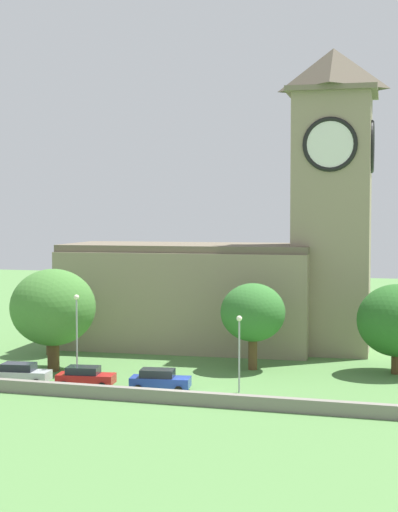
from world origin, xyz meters
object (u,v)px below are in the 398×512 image
(streetlamp_west_mid, at_px, (77,323))
(tree_churchyard, at_px, (253,313))
(tree_by_tower, at_px, (53,308))
(tree_riverside_east, at_px, (49,305))
(church, at_px, (238,262))
(car_red, at_px, (85,377))
(car_blue, at_px, (160,380))
(car_silver, at_px, (21,373))
(tree_riverside_west, at_px, (397,321))
(streetlamp_central, at_px, (239,340))

(streetlamp_west_mid, bearing_deg, tree_churchyard, 33.53)
(streetlamp_west_mid, distance_m, tree_by_tower, 4.71)
(streetlamp_west_mid, distance_m, tree_churchyard, 15.54)
(streetlamp_west_mid, xyz_separation_m, tree_churchyard, (12.95, 8.58, 0.30))
(tree_churchyard, bearing_deg, tree_riverside_east, 175.88)
(church, xyz_separation_m, tree_by_tower, (-12.59, -16.48, -3.23))
(car_red, relative_size, car_blue, 0.98)
(car_blue, relative_size, streetlamp_west_mid, 0.68)
(tree_by_tower, relative_size, tree_riverside_east, 1.27)
(car_silver, xyz_separation_m, car_red, (5.54, 0.37, -0.02))
(car_blue, xyz_separation_m, tree_churchyard, (5.05, 10.44, 4.19))
(car_blue, height_order, tree_riverside_west, tree_riverside_west)
(car_red, distance_m, tree_by_tower, 8.78)
(car_silver, bearing_deg, streetlamp_west_mid, 33.81)
(church, distance_m, streetlamp_west_mid, 21.73)
(car_blue, relative_size, tree_by_tower, 0.54)
(car_red, xyz_separation_m, car_blue, (6.17, 0.33, 0.04))
(car_silver, distance_m, streetlamp_west_mid, 6.02)
(streetlamp_west_mid, distance_m, tree_riverside_west, 27.30)
(car_silver, bearing_deg, car_blue, 3.40)
(car_blue, distance_m, tree_riverside_east, 20.02)
(streetlamp_central, bearing_deg, church, 104.08)
(car_red, relative_size, tree_riverside_east, 0.68)
(tree_riverside_west, bearing_deg, tree_by_tower, -165.60)
(car_blue, distance_m, streetlamp_west_mid, 9.00)
(streetlamp_west_mid, xyz_separation_m, streetlamp_central, (14.01, -0.75, -0.66))
(car_silver, xyz_separation_m, streetlamp_central, (17.82, 1.81, 3.24))
(car_silver, bearing_deg, tree_riverside_east, 106.97)
(tree_by_tower, relative_size, tree_riverside_west, 1.16)
(streetlamp_central, height_order, tree_riverside_west, tree_riverside_west)
(church, relative_size, car_silver, 6.64)
(car_silver, relative_size, tree_riverside_east, 0.69)
(church, height_order, streetlamp_central, church)
(streetlamp_central, xyz_separation_m, tree_by_tower, (-17.63, 3.64, 1.50))
(car_silver, height_order, car_red, car_silver)
(church, distance_m, tree_riverside_east, 19.44)
(tree_riverside_east, bearing_deg, tree_churchyard, -4.12)
(car_blue, bearing_deg, tree_riverside_east, 142.55)
(streetlamp_central, bearing_deg, car_red, -173.32)
(streetlamp_central, height_order, tree_churchyard, tree_churchyard)
(streetlamp_central, distance_m, tree_churchyard, 9.44)
(church, relative_size, car_blue, 6.61)
(streetlamp_west_mid, bearing_deg, car_blue, -13.20)
(car_silver, bearing_deg, tree_riverside_west, 23.86)
(car_red, bearing_deg, streetlamp_west_mid, 128.46)
(car_red, bearing_deg, tree_churchyard, 43.82)
(streetlamp_central, xyz_separation_m, tree_churchyard, (-1.06, 9.33, 0.96))
(car_silver, xyz_separation_m, tree_riverside_west, (29.09, 12.87, 3.76))
(streetlamp_central, bearing_deg, streetlamp_west_mid, 176.95)
(car_blue, xyz_separation_m, streetlamp_central, (6.11, 1.11, 3.23))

